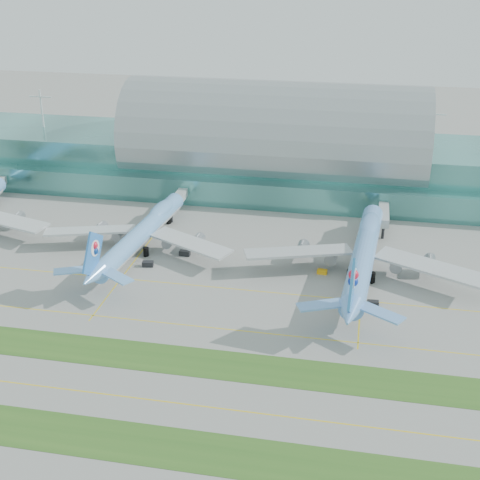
# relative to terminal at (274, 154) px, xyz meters

# --- Properties ---
(ground) EXTENTS (700.00, 700.00, 0.00)m
(ground) POSITION_rel_terminal_xyz_m (-0.01, -128.79, -14.23)
(ground) COLOR gray
(ground) RESTS_ON ground
(terminal) EXTENTS (340.00, 69.10, 36.00)m
(terminal) POSITION_rel_terminal_xyz_m (0.00, 0.00, 0.00)
(terminal) COLOR #3D7A75
(terminal) RESTS_ON ground
(grass_strip_near) EXTENTS (420.00, 12.00, 0.08)m
(grass_strip_near) POSITION_rel_terminal_xyz_m (-0.01, -156.79, -14.19)
(grass_strip_near) COLOR #2D591E
(grass_strip_near) RESTS_ON ground
(grass_strip_far) EXTENTS (420.00, 12.00, 0.08)m
(grass_strip_far) POSITION_rel_terminal_xyz_m (-0.01, -126.79, -14.19)
(grass_strip_far) COLOR #2D591E
(grass_strip_far) RESTS_ON ground
(taxiline_b) EXTENTS (420.00, 0.35, 0.01)m
(taxiline_b) POSITION_rel_terminal_xyz_m (-0.01, -142.79, -14.22)
(taxiline_b) COLOR yellow
(taxiline_b) RESTS_ON ground
(taxiline_c) EXTENTS (420.00, 0.35, 0.01)m
(taxiline_c) POSITION_rel_terminal_xyz_m (-0.01, -110.79, -14.22)
(taxiline_c) COLOR yellow
(taxiline_c) RESTS_ON ground
(taxiline_d) EXTENTS (420.00, 0.35, 0.01)m
(taxiline_d) POSITION_rel_terminal_xyz_m (-0.01, -88.79, -14.22)
(taxiline_d) COLOR yellow
(taxiline_d) RESTS_ON ground
(airliner_b) EXTENTS (65.28, 74.42, 20.47)m
(airliner_b) POSITION_rel_terminal_xyz_m (-33.81, -67.77, -7.91)
(airliner_b) COLOR #6CABEE
(airliner_b) RESTS_ON ground
(airliner_c) EXTENTS (72.60, 82.62, 22.73)m
(airliner_c) POSITION_rel_terminal_xyz_m (37.82, -71.87, -7.22)
(airliner_c) COLOR #679EE3
(airliner_c) RESTS_ON ground
(gse_c) EXTENTS (3.71, 2.53, 1.66)m
(gse_c) POSITION_rel_terminal_xyz_m (-28.39, -79.41, -13.40)
(gse_c) COLOR black
(gse_c) RESTS_ON ground
(gse_d) EXTENTS (3.63, 1.98, 1.64)m
(gse_d) POSITION_rel_terminal_xyz_m (-19.07, -69.65, -13.41)
(gse_d) COLOR black
(gse_d) RESTS_ON ground
(gse_e) EXTENTS (3.15, 2.02, 1.37)m
(gse_e) POSITION_rel_terminal_xyz_m (25.73, -74.17, -13.54)
(gse_e) COLOR orange
(gse_e) RESTS_ON ground
(gse_f) EXTENTS (3.32, 2.03, 1.23)m
(gse_f) POSITION_rel_terminal_xyz_m (41.26, -90.51, -13.61)
(gse_f) COLOR black
(gse_f) RESTS_ON ground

